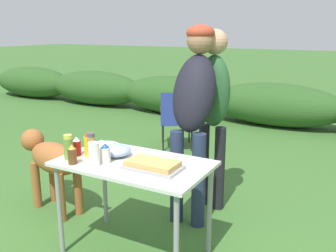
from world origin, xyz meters
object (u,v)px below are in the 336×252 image
(folding_table, at_px, (134,172))
(paper_cup_stack, at_px, (94,154))
(plate_stack, at_px, (105,146))
(mayo_bottle, at_px, (105,154))
(mixing_bowl, at_px, (117,151))
(camp_chair_green_behind_table, at_px, (177,117))
(ketchup_bottle, at_px, (77,146))
(relish_jar, at_px, (69,147))
(dog, at_px, (51,159))
(spice_jar, at_px, (92,147))
(beer_bottle, at_px, (72,155))
(standing_person_in_dark_puffer, at_px, (194,101))
(standing_person_in_red_jacket, at_px, (213,102))
(food_tray, at_px, (153,165))
(mustard_bottle, at_px, (89,144))

(folding_table, xyz_separation_m, paper_cup_stack, (-0.20, -0.19, 0.16))
(plate_stack, bearing_deg, mayo_bottle, -51.23)
(mixing_bowl, height_order, camp_chair_green_behind_table, camp_chair_green_behind_table)
(ketchup_bottle, distance_m, relish_jar, 0.10)
(dog, height_order, camp_chair_green_behind_table, camp_chair_green_behind_table)
(folding_table, relative_size, spice_jar, 5.40)
(spice_jar, bearing_deg, mayo_bottle, -2.57)
(folding_table, height_order, mixing_bowl, mixing_bowl)
(ketchup_bottle, xyz_separation_m, camp_chair_green_behind_table, (-0.44, 2.51, -0.34))
(ketchup_bottle, distance_m, spice_jar, 0.18)
(mixing_bowl, bearing_deg, beer_bottle, -121.05)
(mayo_bottle, relative_size, dog, 0.15)
(plate_stack, bearing_deg, camp_chair_green_behind_table, 102.62)
(spice_jar, xyz_separation_m, standing_person_in_dark_puffer, (0.43, 0.83, 0.24))
(mixing_bowl, distance_m, camp_chair_green_behind_table, 2.51)
(standing_person_in_red_jacket, bearing_deg, plate_stack, -117.77)
(ketchup_bottle, xyz_separation_m, dog, (-0.63, 0.32, -0.31))
(mixing_bowl, distance_m, relish_jar, 0.35)
(camp_chair_green_behind_table, bearing_deg, beer_bottle, -108.98)
(folding_table, height_order, standing_person_in_red_jacket, standing_person_in_red_jacket)
(folding_table, height_order, mayo_bottle, mayo_bottle)
(food_tray, bearing_deg, mustard_bottle, 179.03)
(mayo_bottle, bearing_deg, standing_person_in_red_jacket, 72.12)
(mixing_bowl, distance_m, spice_jar, 0.20)
(dog, bearing_deg, standing_person_in_red_jacket, -46.33)
(food_tray, height_order, ketchup_bottle, ketchup_bottle)
(plate_stack, height_order, mayo_bottle, mayo_bottle)
(mayo_bottle, relative_size, relish_jar, 0.79)
(standing_person_in_red_jacket, relative_size, camp_chair_green_behind_table, 2.01)
(standing_person_in_dark_puffer, relative_size, dog, 1.71)
(food_tray, relative_size, standing_person_in_dark_puffer, 0.23)
(plate_stack, xyz_separation_m, camp_chair_green_behind_table, (-0.51, 2.26, -0.28))
(food_tray, relative_size, mustard_bottle, 2.10)
(food_tray, height_order, paper_cup_stack, paper_cup_stack)
(ketchup_bottle, height_order, dog, ketchup_bottle)
(relish_jar, relative_size, dog, 0.19)
(food_tray, bearing_deg, dog, 166.87)
(mustard_bottle, height_order, camp_chair_green_behind_table, mustard_bottle)
(plate_stack, relative_size, spice_jar, 1.12)
(beer_bottle, xyz_separation_m, standing_person_in_red_jacket, (0.55, 1.25, 0.22))
(beer_bottle, bearing_deg, camp_chair_green_behind_table, 101.49)
(spice_jar, distance_m, standing_person_in_dark_puffer, 0.96)
(mustard_bottle, distance_m, standing_person_in_red_jacket, 1.21)
(plate_stack, distance_m, camp_chair_green_behind_table, 2.33)
(mixing_bowl, xyz_separation_m, camp_chair_green_behind_table, (-0.72, 2.39, -0.31))
(ketchup_bottle, distance_m, mayo_bottle, 0.30)
(mayo_bottle, bearing_deg, paper_cup_stack, -113.03)
(mayo_bottle, bearing_deg, folding_table, 34.60)
(paper_cup_stack, bearing_deg, plate_stack, 118.04)
(mixing_bowl, height_order, mustard_bottle, mustard_bottle)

